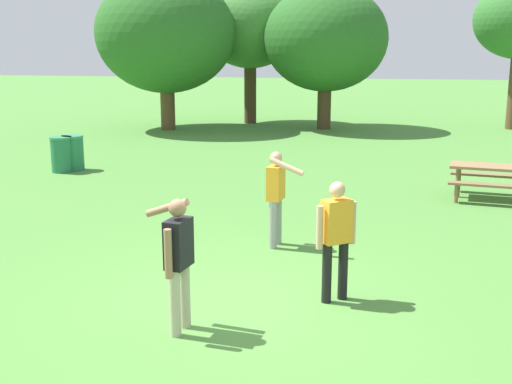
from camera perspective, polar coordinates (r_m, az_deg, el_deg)
ground_plane at (r=8.64m, az=-1.81°, el=-10.02°), size 120.00×120.00×0.00m
person_thrower at (r=7.60m, az=-6.98°, el=-5.60°), size 0.66×0.69×1.64m
person_catcher at (r=10.78m, az=1.84°, el=0.04°), size 0.66×0.69×1.64m
person_bystander at (r=8.53m, az=7.14°, el=-3.68°), size 0.50×0.41×1.64m
frisbee at (r=9.67m, az=-7.01°, el=-7.47°), size 0.26×0.26×0.03m
picnic_table_near at (r=15.13m, az=20.09°, el=1.46°), size 1.89×1.66×0.77m
trash_can_beside_table at (r=18.15m, az=-16.93°, el=3.23°), size 0.59×0.59×0.96m
trash_can_further_along at (r=18.32m, az=-15.95°, el=3.38°), size 0.59×0.59×0.96m
tree_tall_left at (r=26.37m, az=-8.06°, el=13.79°), size 5.53×5.53×6.18m
tree_broad_center at (r=28.25m, az=-0.53°, el=14.41°), size 4.11×4.11×5.88m
tree_far_right at (r=26.49m, az=6.23°, el=13.41°), size 4.96×4.96×5.75m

